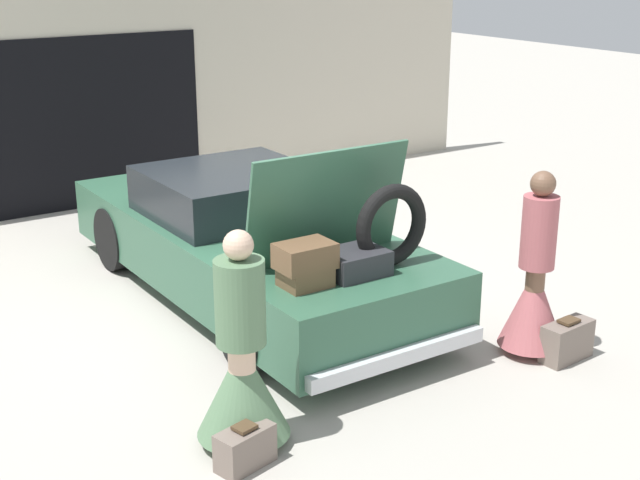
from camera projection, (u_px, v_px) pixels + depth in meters
The scene contains 7 objects.
ground_plane at pixel (248, 295), 8.77m from camera, with size 40.00×40.00×0.00m, color #ADA89E.
garage_wall_back at pixel (95, 99), 11.44m from camera, with size 12.00×0.14×2.80m.
car at pixel (248, 241), 8.58m from camera, with size 1.79×4.74×1.74m.
person_left at pixel (242, 371), 6.02m from camera, with size 0.65×0.65×1.55m.
person_right at pixel (534, 290), 7.38m from camera, with size 0.55×0.55×1.58m.
suitcase_beside_left_person at pixel (245, 448), 5.86m from camera, with size 0.43×0.29×0.30m.
suitcase_beside_right_person at pixel (567, 341), 7.37m from camera, with size 0.49×0.24×0.36m.
Camera 1 is at (-3.93, -7.17, 3.30)m, focal length 50.00 mm.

